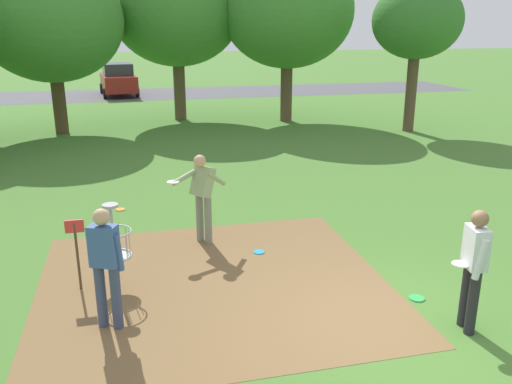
{
  "coord_description": "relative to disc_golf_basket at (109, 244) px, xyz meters",
  "views": [
    {
      "loc": [
        -3.23,
        -5.83,
        3.94
      ],
      "look_at": [
        -1.05,
        3.25,
        1.0
      ],
      "focal_mm": 37.18,
      "sensor_mm": 36.0,
      "label": 1
    }
  ],
  "objects": [
    {
      "name": "tree_mid_left",
      "position": [
        2.61,
        15.41,
        3.79
      ],
      "size": [
        5.41,
        5.41,
        6.86
      ],
      "color": "brown",
      "rests_on": "ground"
    },
    {
      "name": "tree_mid_center",
      "position": [
        10.98,
        10.73,
        3.32
      ],
      "size": [
        3.3,
        3.3,
        5.52
      ],
      "color": "brown",
      "rests_on": "ground"
    },
    {
      "name": "player_throwing",
      "position": [
        4.68,
        -2.32,
        0.21
      ],
      "size": [
        0.43,
        0.49,
        1.71
      ],
      "color": "#232328",
      "rests_on": "ground"
    },
    {
      "name": "player_foreground_watching",
      "position": [
        -0.01,
        -1.14,
        0.21
      ],
      "size": [
        0.49,
        0.45,
        1.71
      ],
      "color": "#384260",
      "rests_on": "ground"
    },
    {
      "name": "tree_far_right",
      "position": [
        6.99,
        14.02,
        3.73
      ],
      "size": [
        5.38,
        5.38,
        6.78
      ],
      "color": "brown",
      "rests_on": "ground"
    },
    {
      "name": "parked_car_leftmost",
      "position": [
        -0.07,
        24.72,
        0.17
      ],
      "size": [
        2.29,
        4.36,
        1.84
      ],
      "color": "maroon",
      "rests_on": "ground"
    },
    {
      "name": "tree_far_center",
      "position": [
        -2.11,
        13.38,
        3.36
      ],
      "size": [
        5.2,
        5.2,
        6.34
      ],
      "color": "#4C3823",
      "rests_on": "ground"
    },
    {
      "name": "ground_plane",
      "position": [
        3.67,
        -1.98,
        -0.75
      ],
      "size": [
        160.0,
        160.0,
        0.0
      ],
      "primitive_type": "plane",
      "color": "#47752D"
    },
    {
      "name": "frisbee_near_basket",
      "position": [
        4.47,
        -1.42,
        -0.74
      ],
      "size": [
        0.23,
        0.23,
        0.02
      ],
      "primitive_type": "cylinder",
      "color": "green",
      "rests_on": "ground"
    },
    {
      "name": "disc_golf_basket",
      "position": [
        0.0,
        0.0,
        0.0
      ],
      "size": [
        0.98,
        0.58,
        1.39
      ],
      "color": "#9E9EA3",
      "rests_on": "ground"
    },
    {
      "name": "player_waiting_left",
      "position": [
        1.65,
        1.52,
        0.23
      ],
      "size": [
        1.13,
        0.59,
        1.71
      ],
      "color": "slate",
      "rests_on": "ground"
    },
    {
      "name": "dirt_tee_pad",
      "position": [
        1.56,
        -0.22,
        -0.75
      ],
      "size": [
        5.45,
        5.0,
        0.01
      ],
      "primitive_type": "cube",
      "color": "brown",
      "rests_on": "ground"
    },
    {
      "name": "frisbee_mid_grass",
      "position": [
        0.09,
        3.77,
        -0.74
      ],
      "size": [
        0.2,
        0.2,
        0.02
      ],
      "primitive_type": "cylinder",
      "color": "orange",
      "rests_on": "ground"
    },
    {
      "name": "parking_lot_strip",
      "position": [
        3.67,
        24.92,
        -0.75
      ],
      "size": [
        36.0,
        6.0,
        0.01
      ],
      "primitive_type": "cube",
      "color": "#4C4C51",
      "rests_on": "ground"
    },
    {
      "name": "frisbee_by_tee",
      "position": [
        2.55,
        0.79,
        -0.74
      ],
      "size": [
        0.2,
        0.2,
        0.02
      ],
      "primitive_type": "cylinder",
      "color": "#1E93DB",
      "rests_on": "ground"
    }
  ]
}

